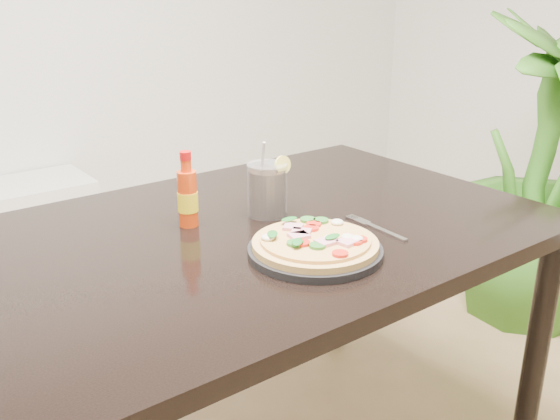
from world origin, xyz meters
TOP-DOWN VIEW (x-y plane):
  - dining_table at (-0.24, 0.58)m, footprint 1.40×0.90m
  - plate at (-0.22, 0.37)m, footprint 0.28×0.28m
  - pizza at (-0.22, 0.37)m, footprint 0.26×0.26m
  - hot_sauce_bottle at (-0.34, 0.68)m, footprint 0.05×0.05m
  - cola_cup at (-0.16, 0.63)m, footprint 0.10×0.10m
  - fork at (-0.01, 0.41)m, footprint 0.02×0.19m
  - houseplant at (1.20, 0.70)m, footprint 0.87×0.87m
  - plant_pot at (1.20, 0.70)m, footprint 0.28×0.28m

SIDE VIEW (x-z plane):
  - plant_pot at x=1.20m, z-range 0.00..0.22m
  - houseplant at x=1.20m, z-range 0.00..1.19m
  - dining_table at x=-0.24m, z-range 0.29..1.04m
  - fork at x=-0.01m, z-range 0.75..0.76m
  - plate at x=-0.22m, z-range 0.75..0.77m
  - pizza at x=-0.22m, z-range 0.76..0.79m
  - cola_cup at x=-0.16m, z-range 0.72..0.90m
  - hot_sauce_bottle at x=-0.34m, z-range 0.73..0.91m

